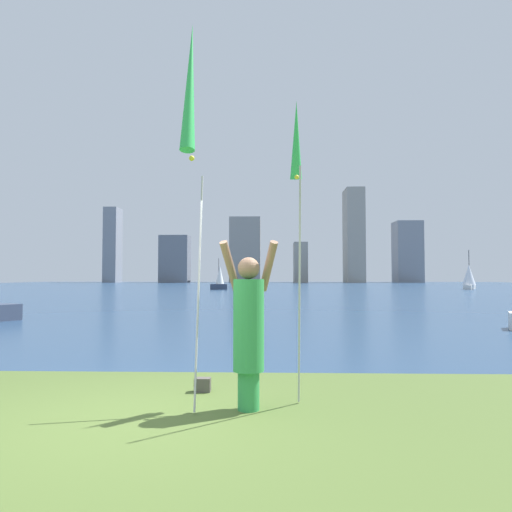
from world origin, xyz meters
TOP-DOWN VIEW (x-y plane):
  - ground at (0.00, 50.95)m, footprint 120.00×138.00m
  - person at (1.34, 0.49)m, footprint 0.73×0.54m
  - kite_flag_left at (0.74, -0.11)m, footprint 0.16×1.18m
  - kite_flag_right at (1.94, 1.07)m, footprint 0.16×0.99m
  - bag at (0.68, 1.31)m, footprint 0.22×0.15m
  - sailboat_1 at (24.80, 50.39)m, footprint 2.30×2.93m
  - sailboat_4 at (-4.31, 48.67)m, footprint 1.99×1.22m
  - skyline_tower_0 at (-36.69, 106.67)m, footprint 3.18×5.08m
  - skyline_tower_1 at (-21.24, 105.50)m, footprint 6.81×5.33m
  - skyline_tower_2 at (-4.76, 110.47)m, footprint 7.62×4.27m
  - skyline_tower_3 at (8.77, 107.74)m, footprint 3.23×5.54m
  - skyline_tower_4 at (21.48, 106.99)m, footprint 4.22×7.58m
  - skyline_tower_5 at (35.21, 110.56)m, footprint 6.27×6.20m

SIDE VIEW (x-z plane):
  - ground at x=0.00m, z-range -0.12..0.00m
  - bag at x=0.68m, z-range 0.00..0.18m
  - person at x=1.34m, z-range -0.02..1.97m
  - sailboat_4 at x=-4.31m, z-range -0.51..3.10m
  - sailboat_1 at x=24.80m, z-range -0.91..3.72m
  - kite_flag_right at x=1.94m, z-range 1.31..5.16m
  - kite_flag_left at x=0.74m, z-range 1.34..5.68m
  - skyline_tower_3 at x=8.77m, z-range 0.00..9.65m
  - skyline_tower_1 at x=-21.24m, z-range 0.00..11.17m
  - skyline_tower_5 at x=35.21m, z-range 0.00..14.93m
  - skyline_tower_2 at x=-4.76m, z-range 0.00..16.12m
  - skyline_tower_0 at x=-36.69m, z-range 0.00..18.07m
  - skyline_tower_4 at x=21.48m, z-range 0.00..22.35m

